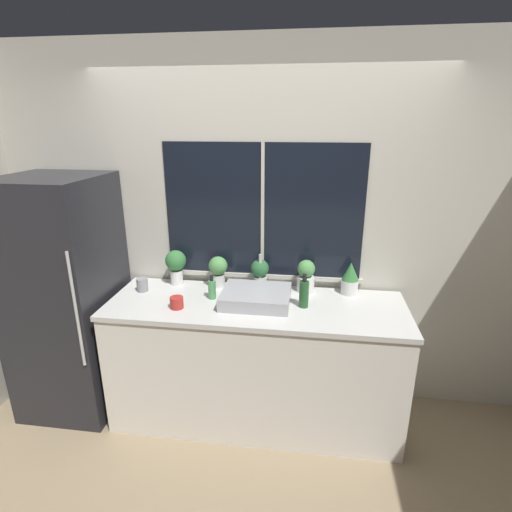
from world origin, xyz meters
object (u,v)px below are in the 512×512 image
object	(u,v)px
potted_plant_far_left	(176,264)
potted_plant_left	(218,269)
bottle_tall	(304,293)
refrigerator	(67,297)
soap_bottle	(212,289)
potted_plant_right	(306,276)
potted_plant_center	(260,273)
mug_red	(177,303)
potted_plant_far_right	(350,278)
mug_grey	(142,285)
sink	(257,296)

from	to	relation	value
potted_plant_far_left	potted_plant_left	size ratio (longest dim) A/B	1.14
potted_plant_left	bottle_tall	distance (m)	0.71
refrigerator	soap_bottle	bearing A→B (deg)	1.86
potted_plant_right	bottle_tall	world-z (taller)	potted_plant_right
potted_plant_center	mug_red	distance (m)	0.66
potted_plant_center	bottle_tall	size ratio (longest dim) A/B	0.97
refrigerator	potted_plant_right	distance (m)	1.79
potted_plant_left	potted_plant_right	bearing A→B (deg)	0.00
potted_plant_far_right	soap_bottle	distance (m)	1.00
mug_red	potted_plant_right	bearing A→B (deg)	25.44
refrigerator	mug_red	xyz separation A→B (m)	(0.91, -0.15, 0.08)
potted_plant_far_right	mug_grey	size ratio (longest dim) A/B	2.41
refrigerator	potted_plant_far_right	size ratio (longest dim) A/B	7.41
potted_plant_far_right	soap_bottle	xyz separation A→B (m)	(-0.98, -0.23, -0.05)
potted_plant_center	bottle_tall	world-z (taller)	bottle_tall
refrigerator	mug_grey	distance (m)	0.57
potted_plant_center	mug_grey	size ratio (longest dim) A/B	2.30
bottle_tall	mug_red	size ratio (longest dim) A/B	2.61
refrigerator	sink	bearing A→B (deg)	0.61
refrigerator	soap_bottle	world-z (taller)	refrigerator
mug_grey	mug_red	bearing A→B (deg)	-34.61
potted_plant_far_left	potted_plant_left	distance (m)	0.33
potted_plant_center	potted_plant_far_right	bearing A→B (deg)	0.00
refrigerator	bottle_tall	xyz separation A→B (m)	(1.76, -0.01, 0.14)
refrigerator	potted_plant_far_right	world-z (taller)	refrigerator
sink	mug_red	size ratio (longest dim) A/B	5.16
soap_bottle	mug_red	xyz separation A→B (m)	(-0.20, -0.18, -0.03)
potted_plant_right	potted_plant_far_right	bearing A→B (deg)	0.00
sink	potted_plant_left	xyz separation A→B (m)	(-0.33, 0.25, 0.09)
mug_grey	potted_plant_right	bearing A→B (deg)	8.02
soap_bottle	bottle_tall	distance (m)	0.65
sink	potted_plant_far_right	size ratio (longest dim) A/B	1.95
potted_plant_center	mug_grey	world-z (taller)	potted_plant_center
potted_plant_far_left	bottle_tall	xyz separation A→B (m)	(0.99, -0.27, -0.07)
potted_plant_far_right	soap_bottle	size ratio (longest dim) A/B	1.38
potted_plant_center	mug_red	xyz separation A→B (m)	(-0.51, -0.41, -0.09)
bottle_tall	mug_grey	world-z (taller)	bottle_tall
potted_plant_far_left	mug_red	world-z (taller)	potted_plant_far_left
potted_plant_left	soap_bottle	distance (m)	0.24
potted_plant_right	mug_grey	bearing A→B (deg)	-171.98
potted_plant_center	potted_plant_far_right	xyz separation A→B (m)	(0.66, 0.00, -0.01)
potted_plant_left	potted_plant_right	xyz separation A→B (m)	(0.66, 0.00, -0.02)
potted_plant_left	mug_grey	size ratio (longest dim) A/B	2.37
potted_plant_far_right	soap_bottle	world-z (taller)	potted_plant_far_right
refrigerator	mug_red	size ratio (longest dim) A/B	19.64
potted_plant_far_left	mug_grey	size ratio (longest dim) A/B	2.71
potted_plant_far_right	mug_grey	distance (m)	1.54
soap_bottle	mug_grey	bearing A→B (deg)	174.09
potted_plant_center	soap_bottle	distance (m)	0.39
potted_plant_far_left	potted_plant_right	distance (m)	1.00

